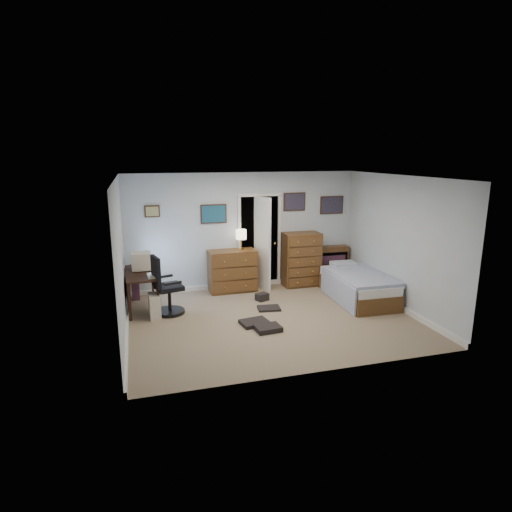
{
  "coord_description": "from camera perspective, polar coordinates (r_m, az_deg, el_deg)",
  "views": [
    {
      "loc": [
        -2.22,
        -6.83,
        2.88
      ],
      "look_at": [
        -0.2,
        0.3,
        1.1
      ],
      "focal_mm": 30.0,
      "sensor_mm": 36.0,
      "label": 1
    }
  ],
  "objects": [
    {
      "name": "floor_clutter",
      "position": [
        7.73,
        0.91,
        -8.05
      ],
      "size": [
        0.95,
        1.79,
        0.15
      ],
      "rotation": [
        0.0,
        0.0,
        0.29
      ],
      "color": "black",
      "rests_on": "floor"
    },
    {
      "name": "table_lamp",
      "position": [
        9.02,
        -1.99,
        2.81
      ],
      "size": [
        0.23,
        0.23,
        0.43
      ],
      "rotation": [
        0.0,
        0.0,
        0.03
      ],
      "color": "gold",
      "rests_on": "low_dresser"
    },
    {
      "name": "pc_tower",
      "position": [
        7.93,
        -13.35,
        -6.51
      ],
      "size": [
        0.21,
        0.41,
        0.43
      ],
      "rotation": [
        0.0,
        0.0,
        0.04
      ],
      "color": "beige",
      "rests_on": "floor"
    },
    {
      "name": "crt_monitor",
      "position": [
        8.41,
        -15.05,
        -0.65
      ],
      "size": [
        0.38,
        0.36,
        0.34
      ],
      "rotation": [
        0.0,
        0.0,
        0.04
      ],
      "color": "beige",
      "rests_on": "computer_desk"
    },
    {
      "name": "media_stack",
      "position": [
        8.92,
        -15.81,
        -3.36
      ],
      "size": [
        0.15,
        0.15,
        0.74
      ],
      "primitive_type": "cube",
      "rotation": [
        0.0,
        0.0,
        0.01
      ],
      "color": "maroon",
      "rests_on": "floor"
    },
    {
      "name": "wall_posters",
      "position": [
        9.31,
        1.77,
        6.51
      ],
      "size": [
        4.38,
        0.04,
        0.6
      ],
      "color": "#331E11",
      "rests_on": "floor"
    },
    {
      "name": "keyboard",
      "position": [
        7.97,
        -13.77,
        -2.58
      ],
      "size": [
        0.16,
        0.39,
        0.02
      ],
      "primitive_type": "cube",
      "rotation": [
        0.0,
        0.0,
        0.04
      ],
      "color": "beige",
      "rests_on": "computer_desk"
    },
    {
      "name": "low_dresser",
      "position": [
        9.14,
        -3.17,
        -1.96
      ],
      "size": [
        1.02,
        0.53,
        0.89
      ],
      "primitive_type": "cube",
      "rotation": [
        0.0,
        0.0,
        0.03
      ],
      "color": "brown",
      "rests_on": "floor"
    },
    {
      "name": "doorway",
      "position": [
        9.64,
        -0.05,
        2.28
      ],
      "size": [
        0.96,
        1.12,
        2.05
      ],
      "color": "black",
      "rests_on": "floor"
    },
    {
      "name": "bed",
      "position": [
        8.87,
        13.36,
        -3.88
      ],
      "size": [
        1.05,
        1.88,
        0.61
      ],
      "rotation": [
        0.0,
        0.0,
        -0.03
      ],
      "color": "brown",
      "rests_on": "floor"
    },
    {
      "name": "headboard_bookcase",
      "position": [
        9.96,
        9.64,
        -0.91
      ],
      "size": [
        0.91,
        0.25,
        0.82
      ],
      "rotation": [
        0.0,
        0.0,
        -0.02
      ],
      "color": "brown",
      "rests_on": "floor"
    },
    {
      "name": "floor",
      "position": [
        7.74,
        2.08,
        -8.42
      ],
      "size": [
        5.0,
        4.0,
        0.02
      ],
      "primitive_type": "cube",
      "color": "gray",
      "rests_on": "ground"
    },
    {
      "name": "tall_dresser",
      "position": [
        9.53,
        6.04,
        -0.44
      ],
      "size": [
        0.82,
        0.49,
        1.19
      ],
      "primitive_type": "cube",
      "rotation": [
        0.0,
        0.0,
        -0.02
      ],
      "color": "brown",
      "rests_on": "floor"
    },
    {
      "name": "computer_desk",
      "position": [
        8.35,
        -15.62,
        -3.22
      ],
      "size": [
        0.62,
        1.26,
        0.71
      ],
      "rotation": [
        0.0,
        0.0,
        0.04
      ],
      "color": "black",
      "rests_on": "floor"
    },
    {
      "name": "office_chair",
      "position": [
        7.98,
        -11.93,
        -4.68
      ],
      "size": [
        0.65,
        0.65,
        1.11
      ],
      "rotation": [
        0.0,
        0.0,
        0.24
      ],
      "color": "black",
      "rests_on": "floor"
    }
  ]
}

